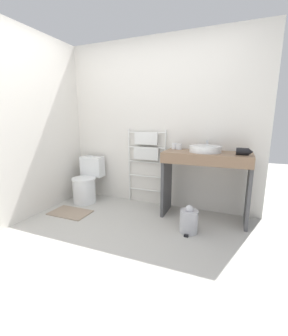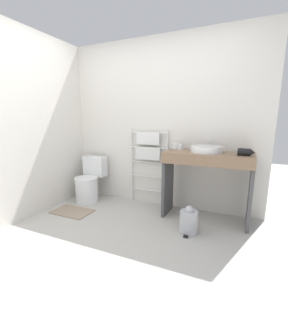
% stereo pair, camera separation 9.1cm
% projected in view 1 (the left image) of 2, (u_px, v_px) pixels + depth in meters
% --- Properties ---
extents(ground_plane, '(12.00, 12.00, 0.00)m').
position_uv_depth(ground_plane, '(101.00, 258.00, 2.16)').
color(ground_plane, '#B2AFA8').
extents(wall_back, '(3.04, 0.12, 2.45)m').
position_uv_depth(wall_back, '(157.00, 125.00, 3.37)').
color(wall_back, silver).
rests_on(wall_back, ground_plane).
extents(wall_side, '(0.12, 2.31, 2.45)m').
position_uv_depth(wall_side, '(39.00, 125.00, 3.15)').
color(wall_side, silver).
rests_on(wall_side, ground_plane).
extents(toilet, '(0.38, 0.52, 0.72)m').
position_uv_depth(toilet, '(87.00, 183.00, 3.61)').
color(toilet, white).
rests_on(toilet, ground_plane).
extents(towel_radiator, '(0.62, 0.06, 1.16)m').
position_uv_depth(towel_radiator, '(146.00, 152.00, 3.41)').
color(towel_radiator, white).
rests_on(towel_radiator, ground_plane).
extents(vanity_counter, '(1.09, 0.48, 0.90)m').
position_uv_depth(vanity_counter, '(206.00, 174.00, 2.90)').
color(vanity_counter, '#84664C').
rests_on(vanity_counter, ground_plane).
extents(sink_basin, '(0.40, 0.40, 0.08)m').
position_uv_depth(sink_basin, '(205.00, 149.00, 2.86)').
color(sink_basin, white).
rests_on(sink_basin, vanity_counter).
extents(faucet, '(0.02, 0.10, 0.14)m').
position_uv_depth(faucet, '(207.00, 144.00, 3.02)').
color(faucet, silver).
rests_on(faucet, vanity_counter).
extents(cup_near_wall, '(0.08, 0.08, 0.08)m').
position_uv_depth(cup_near_wall, '(174.00, 146.00, 3.17)').
color(cup_near_wall, white).
rests_on(cup_near_wall, vanity_counter).
extents(cup_near_edge, '(0.08, 0.08, 0.08)m').
position_uv_depth(cup_near_edge, '(179.00, 147.00, 3.11)').
color(cup_near_edge, white).
rests_on(cup_near_edge, vanity_counter).
extents(hair_dryer, '(0.19, 0.17, 0.08)m').
position_uv_depth(hair_dryer, '(243.00, 151.00, 2.63)').
color(hair_dryer, black).
rests_on(hair_dryer, vanity_counter).
extents(trash_bin, '(0.21, 0.25, 0.34)m').
position_uv_depth(trash_bin, '(189.00, 221.00, 2.63)').
color(trash_bin, '#B7B7BC').
rests_on(trash_bin, ground_plane).
extents(bath_mat, '(0.56, 0.36, 0.01)m').
position_uv_depth(bath_mat, '(70.00, 213.00, 3.20)').
color(bath_mat, gray).
rests_on(bath_mat, ground_plane).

